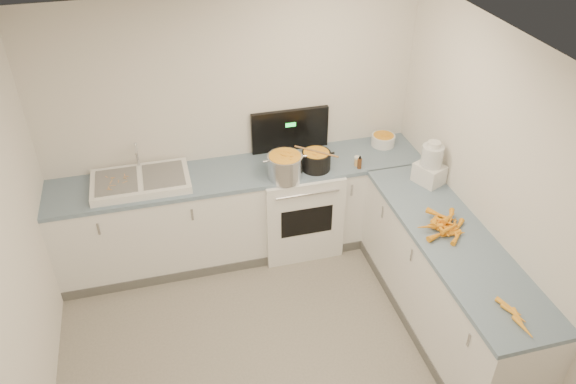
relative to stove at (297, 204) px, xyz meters
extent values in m
cube|color=white|center=(-0.55, 0.01, -0.02)|extent=(3.50, 0.60, 0.90)
cube|color=#7189A0|center=(-0.55, 0.01, 0.45)|extent=(3.50, 0.62, 0.04)
cube|color=white|center=(0.90, -1.39, -0.02)|extent=(0.60, 2.20, 0.90)
cube|color=#7189A0|center=(0.90, -1.39, 0.45)|extent=(0.62, 2.20, 0.04)
cube|color=white|center=(0.00, -0.01, -0.02)|extent=(0.76, 0.65, 0.90)
cube|color=black|center=(0.00, 0.29, 0.68)|extent=(0.76, 0.05, 0.42)
cube|color=white|center=(-1.45, 0.01, 0.50)|extent=(0.86, 0.52, 0.07)
cube|color=slate|center=(-1.65, 0.01, 0.54)|extent=(0.36, 0.42, 0.01)
cube|color=slate|center=(-1.25, 0.01, 0.54)|extent=(0.36, 0.42, 0.01)
cylinder|color=silver|center=(-1.45, 0.23, 0.66)|extent=(0.03, 0.03, 0.24)
cylinder|color=silver|center=(-0.17, -0.18, 0.56)|extent=(0.42, 0.42, 0.24)
cylinder|color=black|center=(0.14, -0.12, 0.54)|extent=(0.29, 0.29, 0.19)
cylinder|color=#AD7A47|center=(0.14, -0.12, 0.65)|extent=(0.34, 0.30, 0.02)
cylinder|color=white|center=(0.92, 0.13, 0.52)|extent=(0.26, 0.26, 0.11)
cylinder|color=#593319|center=(0.53, -0.22, 0.52)|extent=(0.04, 0.04, 0.10)
cylinder|color=#E5B266|center=(0.53, -0.17, 0.51)|extent=(0.05, 0.05, 0.08)
cube|color=white|center=(1.05, -0.60, 0.55)|extent=(0.28, 0.31, 0.18)
cylinder|color=silver|center=(1.05, -0.60, 0.74)|extent=(0.19, 0.19, 0.19)
cylinder|color=white|center=(1.05, -0.60, 0.86)|extent=(0.11, 0.11, 0.04)
cone|color=orange|center=(0.90, -1.25, 0.49)|extent=(0.05, 0.19, 0.05)
cone|color=orange|center=(0.76, -1.34, 0.49)|extent=(0.20, 0.10, 0.05)
cone|color=orange|center=(0.95, -1.15, 0.49)|extent=(0.15, 0.14, 0.04)
cone|color=orange|center=(0.81, -1.28, 0.49)|extent=(0.15, 0.17, 0.05)
cone|color=orange|center=(0.87, -1.25, 0.48)|extent=(0.05, 0.17, 0.04)
cone|color=orange|center=(0.91, -1.36, 0.49)|extent=(0.11, 0.17, 0.05)
cone|color=orange|center=(0.96, -1.25, 0.49)|extent=(0.13, 0.17, 0.05)
cone|color=orange|center=(0.92, -1.25, 0.49)|extent=(0.06, 0.19, 0.05)
cone|color=orange|center=(0.87, -1.25, 0.49)|extent=(0.14, 0.22, 0.05)
cone|color=orange|center=(0.87, -1.35, 0.49)|extent=(0.18, 0.06, 0.05)
cone|color=orange|center=(0.89, -1.35, 0.49)|extent=(0.19, 0.09, 0.05)
cone|color=orange|center=(0.99, -1.27, 0.49)|extent=(0.15, 0.15, 0.04)
cone|color=orange|center=(0.90, -1.40, 0.49)|extent=(0.17, 0.16, 0.04)
cone|color=orange|center=(0.86, -1.28, 0.49)|extent=(0.13, 0.20, 0.05)
cone|color=orange|center=(0.88, -1.24, 0.52)|extent=(0.16, 0.17, 0.04)
cone|color=orange|center=(0.86, -1.14, 0.53)|extent=(0.15, 0.19, 0.05)
cone|color=orange|center=(0.87, -1.33, 0.53)|extent=(0.19, 0.11, 0.04)
cone|color=orange|center=(0.96, -1.18, 0.52)|extent=(0.14, 0.18, 0.04)
cone|color=orange|center=(0.81, -1.19, 0.52)|extent=(0.16, 0.18, 0.05)
cone|color=orange|center=(0.74, -1.25, 0.52)|extent=(0.21, 0.07, 0.04)
cone|color=orange|center=(0.88, -1.23, 0.50)|extent=(0.19, 0.16, 0.04)
cone|color=orange|center=(0.93, -1.20, 0.53)|extent=(0.17, 0.13, 0.05)
cone|color=orange|center=(0.81, -1.29, 0.51)|extent=(0.08, 0.22, 0.05)
cone|color=orange|center=(0.84, -1.21, 0.51)|extent=(0.22, 0.07, 0.05)
cone|color=#FFA426|center=(0.86, -2.33, 0.49)|extent=(0.05, 0.19, 0.04)
cone|color=#FFA426|center=(0.87, -2.27, 0.49)|extent=(0.06, 0.19, 0.04)
cone|color=#FFA426|center=(0.87, -2.21, 0.49)|extent=(0.10, 0.19, 0.04)
cone|color=#FFA426|center=(0.87, -2.15, 0.49)|extent=(0.11, 0.19, 0.04)
cube|color=tan|center=(-1.70, 0.00, 0.55)|extent=(0.03, 0.05, 0.00)
cube|color=tan|center=(-1.58, 0.09, 0.54)|extent=(0.01, 0.04, 0.00)
cube|color=tan|center=(-1.71, -0.11, 0.54)|extent=(0.05, 0.03, 0.00)
cube|color=tan|center=(-1.68, 0.07, 0.54)|extent=(0.03, 0.03, 0.00)
cube|color=tan|center=(-1.58, 0.03, 0.55)|extent=(0.03, 0.03, 0.00)
cube|color=tan|center=(-1.58, -0.03, 0.54)|extent=(0.05, 0.03, 0.00)
cube|color=tan|center=(-1.57, 0.08, 0.54)|extent=(0.01, 0.04, 0.00)
cube|color=tan|center=(-1.69, -0.05, 0.54)|extent=(0.06, 0.02, 0.00)
cube|color=tan|center=(-1.68, 0.07, 0.55)|extent=(0.04, 0.01, 0.00)
cube|color=tan|center=(-1.56, 0.06, 0.55)|extent=(0.03, 0.01, 0.00)
cube|color=tan|center=(-1.74, 0.10, 0.54)|extent=(0.03, 0.04, 0.00)
cube|color=tan|center=(-1.72, -0.09, 0.54)|extent=(0.02, 0.05, 0.00)
cube|color=tan|center=(-1.62, -0.06, 0.54)|extent=(0.05, 0.01, 0.00)
cube|color=tan|center=(-1.64, 0.00, 0.54)|extent=(0.01, 0.04, 0.00)
camera|label=1|loc=(-1.24, -4.34, 3.26)|focal=35.00mm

